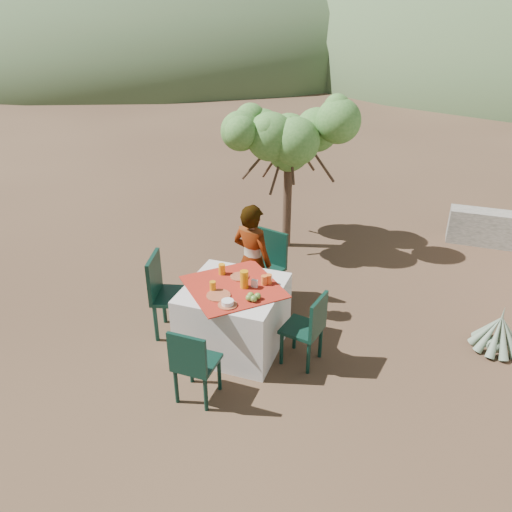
{
  "coord_description": "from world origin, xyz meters",
  "views": [
    {
      "loc": [
        1.83,
        -4.66,
        3.47
      ],
      "look_at": [
        0.19,
        -0.01,
        0.95
      ],
      "focal_mm": 35.0,
      "sensor_mm": 36.0,
      "label": 1
    }
  ],
  "objects": [
    {
      "name": "hill_near_left",
      "position": [
        -18.0,
        30.0,
        0.0
      ],
      "size": [
        40.0,
        40.0,
        16.0
      ],
      "primitive_type": "ellipsoid",
      "color": "#354E2B",
      "rests_on": "ground"
    },
    {
      "name": "table",
      "position": [
        0.07,
        -0.41,
        0.38
      ],
      "size": [
        1.3,
        1.3,
        0.76
      ],
      "color": "silver",
      "rests_on": "ground"
    },
    {
      "name": "fruit_cluster",
      "position": [
        0.36,
        -0.6,
        0.8
      ],
      "size": [
        0.14,
        0.13,
        0.07
      ],
      "color": "olive",
      "rests_on": "table"
    },
    {
      "name": "napkin_holder",
      "position": [
        0.29,
        -0.34,
        0.8
      ],
      "size": [
        0.07,
        0.05,
        0.08
      ],
      "primitive_type": "cube",
      "rotation": [
        0.0,
        0.0,
        -0.19
      ],
      "color": "silver",
      "rests_on": "table"
    },
    {
      "name": "chair_right",
      "position": [
        0.92,
        -0.44,
        0.46
      ],
      "size": [
        0.45,
        0.45,
        0.83
      ],
      "rotation": [
        0.0,
        0.0,
        4.53
      ],
      "color": "black",
      "rests_on": "ground"
    },
    {
      "name": "plate_far",
      "position": [
        0.06,
        -0.2,
        0.77
      ],
      "size": [
        0.21,
        0.21,
        0.01
      ],
      "primitive_type": "cylinder",
      "color": "brown",
      "rests_on": "table"
    },
    {
      "name": "glass_far",
      "position": [
        -0.15,
        -0.2,
        0.82
      ],
      "size": [
        0.08,
        0.08,
        0.12
      ],
      "primitive_type": "cylinder",
      "color": "orange",
      "rests_on": "table"
    },
    {
      "name": "bowl_plate",
      "position": [
        0.16,
        -0.78,
        0.77
      ],
      "size": [
        0.2,
        0.2,
        0.01
      ],
      "primitive_type": "cylinder",
      "color": "brown",
      "rests_on": "table"
    },
    {
      "name": "white_bowl",
      "position": [
        0.16,
        -0.78,
        0.8
      ],
      "size": [
        0.12,
        0.12,
        0.05
      ],
      "primitive_type": "cylinder",
      "color": "silver",
      "rests_on": "bowl_plate"
    },
    {
      "name": "juice_pitcher",
      "position": [
        0.19,
        -0.39,
        0.86
      ],
      "size": [
        0.09,
        0.09,
        0.2
      ],
      "primitive_type": "cylinder",
      "color": "orange",
      "rests_on": "table"
    },
    {
      "name": "jar_right",
      "position": [
        0.41,
        -0.22,
        0.81
      ],
      "size": [
        0.07,
        0.07,
        0.11
      ],
      "primitive_type": "cylinder",
      "color": "orange",
      "rests_on": "table"
    },
    {
      "name": "agave",
      "position": [
        2.85,
        0.5,
        0.2
      ],
      "size": [
        0.58,
        0.56,
        0.61
      ],
      "rotation": [
        0.0,
        0.0,
        0.02
      ],
      "color": "gray",
      "rests_on": "ground"
    },
    {
      "name": "shrub_tree",
      "position": [
        -0.05,
        2.35,
        1.62
      ],
      "size": [
        1.75,
        1.71,
        2.05
      ],
      "color": "#462E23",
      "rests_on": "ground"
    },
    {
      "name": "chair_far",
      "position": [
        0.11,
        0.63,
        0.52
      ],
      "size": [
        0.53,
        0.53,
        0.94
      ],
      "rotation": [
        0.0,
        0.0,
        -0.26
      ],
      "color": "black",
      "rests_on": "ground"
    },
    {
      "name": "chair_left",
      "position": [
        -0.74,
        -0.43,
        0.55
      ],
      "size": [
        0.55,
        0.55,
        0.99
      ],
      "rotation": [
        0.0,
        0.0,
        1.82
      ],
      "color": "black",
      "rests_on": "ground"
    },
    {
      "name": "plate_near",
      "position": [
        0.0,
        -0.64,
        0.77
      ],
      "size": [
        0.25,
        0.25,
        0.01
      ],
      "primitive_type": "cylinder",
      "color": "brown",
      "rests_on": "table"
    },
    {
      "name": "jar_left",
      "position": [
        0.37,
        -0.26,
        0.81
      ],
      "size": [
        0.07,
        0.07,
        0.1
      ],
      "primitive_type": "cylinder",
      "color": "orange",
      "rests_on": "table"
    },
    {
      "name": "chair_near",
      "position": [
        0.04,
        -1.37,
        0.46
      ],
      "size": [
        0.39,
        0.39,
        0.83
      ],
      "rotation": [
        0.0,
        0.0,
        3.12
      ],
      "color": "black",
      "rests_on": "ground"
    },
    {
      "name": "ground",
      "position": [
        0.0,
        0.0,
        0.0
      ],
      "size": [
        160.0,
        160.0,
        0.0
      ],
      "primitive_type": "plane",
      "color": "#372319",
      "rests_on": "ground"
    },
    {
      "name": "person",
      "position": [
        0.03,
        0.3,
        0.71
      ],
      "size": [
        0.6,
        0.47,
        1.43
      ],
      "primitive_type": "imported",
      "rotation": [
        0.0,
        0.0,
        2.87
      ],
      "color": "#8C6651",
      "rests_on": "ground"
    },
    {
      "name": "glass_near",
      "position": [
        -0.1,
        -0.56,
        0.82
      ],
      "size": [
        0.07,
        0.07,
        0.11
      ],
      "primitive_type": "cylinder",
      "color": "orange",
      "rests_on": "table"
    },
    {
      "name": "hill_far_center",
      "position": [
        -4.0,
        52.0,
        0.0
      ],
      "size": [
        60.0,
        60.0,
        24.0
      ],
      "primitive_type": "ellipsoid",
      "color": "gray",
      "rests_on": "ground"
    }
  ]
}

